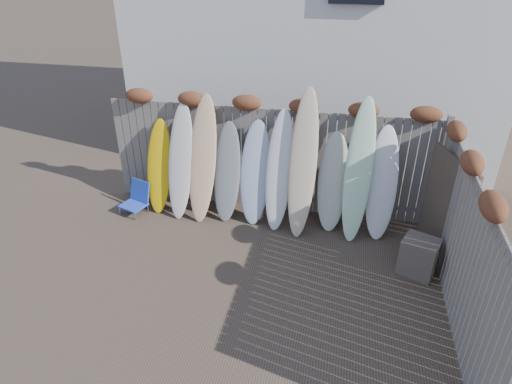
% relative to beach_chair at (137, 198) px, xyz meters
% --- Properties ---
extents(ground, '(80.00, 80.00, 0.00)m').
position_rel_beach_chair_xyz_m(ground, '(2.44, -1.78, -0.28)').
color(ground, '#493A2D').
extents(back_fence, '(6.05, 0.28, 2.24)m').
position_rel_beach_chair_xyz_m(back_fence, '(2.50, 0.62, 0.91)').
color(back_fence, slate).
rests_on(back_fence, ground).
extents(right_fence, '(0.28, 4.40, 2.24)m').
position_rel_beach_chair_xyz_m(right_fence, '(5.43, -1.52, 0.87)').
color(right_fence, slate).
rests_on(right_fence, ground).
extents(house, '(8.50, 5.50, 6.33)m').
position_rel_beach_chair_xyz_m(house, '(2.94, 4.72, 2.93)').
color(house, silver).
rests_on(house, ground).
extents(beach_chair, '(0.58, 0.60, 0.59)m').
position_rel_beach_chair_xyz_m(beach_chair, '(0.00, 0.00, 0.00)').
color(beach_chair, blue).
rests_on(beach_chair, ground).
extents(wooden_crate, '(0.65, 0.61, 0.61)m').
position_rel_beach_chair_xyz_m(wooden_crate, '(5.08, -0.87, 0.03)').
color(wooden_crate, brown).
rests_on(wooden_crate, ground).
extents(lattice_panel, '(0.48, 1.15, 1.82)m').
position_rel_beach_chair_xyz_m(lattice_panel, '(5.41, -0.42, 0.63)').
color(lattice_panel, '#413427').
rests_on(lattice_panel, ground).
extents(surfboard_0, '(0.50, 0.64, 1.73)m').
position_rel_beach_chair_xyz_m(surfboard_0, '(0.42, 0.24, 0.59)').
color(surfboard_0, '#E9B205').
rests_on(surfboard_0, ground).
extents(surfboard_1, '(0.51, 0.76, 2.08)m').
position_rel_beach_chair_xyz_m(surfboard_1, '(0.88, 0.18, 0.77)').
color(surfboard_1, beige).
rests_on(surfboard_1, ground).
extents(surfboard_2, '(0.57, 0.83, 2.25)m').
position_rel_beach_chair_xyz_m(surfboard_2, '(1.31, 0.18, 0.85)').
color(surfboard_2, '#E2A086').
rests_on(surfboard_2, ground).
extents(surfboard_3, '(0.50, 0.64, 1.79)m').
position_rel_beach_chair_xyz_m(surfboard_3, '(1.74, 0.21, 0.62)').
color(surfboard_3, slate).
rests_on(surfboard_3, ground).
extents(surfboard_4, '(0.55, 0.66, 1.84)m').
position_rel_beach_chair_xyz_m(surfboard_4, '(2.26, 0.23, 0.64)').
color(surfboard_4, '#A3B0C8').
rests_on(surfboard_4, ground).
extents(surfboard_5, '(0.52, 0.77, 2.09)m').
position_rel_beach_chair_xyz_m(surfboard_5, '(2.71, 0.16, 0.77)').
color(surfboard_5, silver).
rests_on(surfboard_5, ground).
extents(surfboard_6, '(0.50, 0.89, 2.49)m').
position_rel_beach_chair_xyz_m(surfboard_6, '(3.12, 0.10, 0.97)').
color(surfboard_6, '#CCB693').
rests_on(surfboard_6, ground).
extents(surfboard_7, '(0.53, 0.62, 1.72)m').
position_rel_beach_chair_xyz_m(surfboard_7, '(3.65, 0.27, 0.58)').
color(surfboard_7, beige).
rests_on(surfboard_7, ground).
extents(surfboard_8, '(0.53, 0.87, 2.39)m').
position_rel_beach_chair_xyz_m(surfboard_8, '(4.06, 0.13, 0.92)').
color(surfboard_8, '#BFEDC1').
rests_on(surfboard_8, ground).
extents(surfboard_9, '(0.53, 0.69, 1.92)m').
position_rel_beach_chair_xyz_m(surfboard_9, '(4.47, 0.20, 0.68)').
color(surfboard_9, white).
rests_on(surfboard_9, ground).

